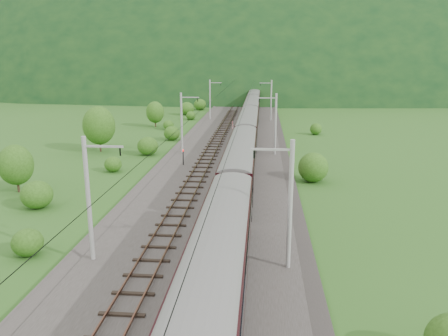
{
  "coord_description": "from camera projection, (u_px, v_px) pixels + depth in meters",
  "views": [
    {
      "loc": [
        4.4,
        -24.85,
        12.95
      ],
      "look_at": [
        0.92,
        15.2,
        2.6
      ],
      "focal_mm": 35.0,
      "sensor_mm": 36.0,
      "label": 1
    }
  ],
  "objects": [
    {
      "name": "mountain_ridge",
      "position": [
        96.0,
        74.0,
        327.07
      ],
      "size": [
        336.0,
        280.0,
        132.0
      ],
      "primitive_type": "ellipsoid",
      "color": "black",
      "rests_on": "ground"
    },
    {
      "name": "overhead_wires",
      "position": [
        207.0,
        130.0,
        35.45
      ],
      "size": [
        4.83,
        198.0,
        0.03
      ],
      "color": "black",
      "rests_on": "ground"
    },
    {
      "name": "track_left",
      "position": [
        180.0,
        207.0,
        37.33
      ],
      "size": [
        2.4,
        220.0,
        0.27
      ],
      "color": "brown",
      "rests_on": "railbed"
    },
    {
      "name": "hazard_post_far",
      "position": [
        236.0,
        140.0,
        62.92
      ],
      "size": [
        0.17,
        0.17,
        1.63
      ],
      "primitive_type": "cylinder",
      "color": "red",
      "rests_on": "railbed"
    },
    {
      "name": "mountain_main",
      "position": [
        256.0,
        77.0,
        278.41
      ],
      "size": [
        504.0,
        360.0,
        244.0
      ],
      "primitive_type": "ellipsoid",
      "color": "black",
      "rests_on": "ground"
    },
    {
      "name": "signal",
      "position": [
        183.0,
        156.0,
        51.9
      ],
      "size": [
        0.21,
        0.21,
        1.87
      ],
      "color": "black",
      "rests_on": "railbed"
    },
    {
      "name": "railbed",
      "position": [
        208.0,
        211.0,
        37.18
      ],
      "size": [
        14.0,
        220.0,
        0.3
      ],
      "primitive_type": "cube",
      "color": "#38332D",
      "rests_on": "ground"
    },
    {
      "name": "catenary_left",
      "position": [
        182.0,
        122.0,
        57.83
      ],
      "size": [
        2.54,
        192.28,
        8.0
      ],
      "color": "gray",
      "rests_on": "railbed"
    },
    {
      "name": "train",
      "position": [
        248.0,
        122.0,
        64.58
      ],
      "size": [
        2.92,
        162.74,
        5.08
      ],
      "color": "black",
      "rests_on": "ground"
    },
    {
      "name": "track_right",
      "position": [
        236.0,
        209.0,
        36.92
      ],
      "size": [
        2.4,
        220.0,
        0.27
      ],
      "color": "brown",
      "rests_on": "railbed"
    },
    {
      "name": "vegetation_right",
      "position": [
        407.0,
        336.0,
        18.61
      ],
      "size": [
        6.22,
        93.36,
        3.07
      ],
      "color": "#254813",
      "rests_on": "ground"
    },
    {
      "name": "catenary_right",
      "position": [
        275.0,
        123.0,
        56.81
      ],
      "size": [
        2.54,
        192.28,
        8.0
      ],
      "color": "gray",
      "rests_on": "railbed"
    },
    {
      "name": "hazard_post_near",
      "position": [
        233.0,
        125.0,
        77.57
      ],
      "size": [
        0.15,
        0.15,
        1.43
      ],
      "primitive_type": "cylinder",
      "color": "red",
      "rests_on": "railbed"
    },
    {
      "name": "vegetation_left",
      "position": [
        34.0,
        181.0,
        37.83
      ],
      "size": [
        12.85,
        146.87,
        6.33
      ],
      "color": "#254813",
      "rests_on": "ground"
    },
    {
      "name": "ground",
      "position": [
        189.0,
        267.0,
        27.57
      ],
      "size": [
        600.0,
        600.0,
        0.0
      ],
      "primitive_type": "plane",
      "color": "#2B571B",
      "rests_on": "ground"
    }
  ]
}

